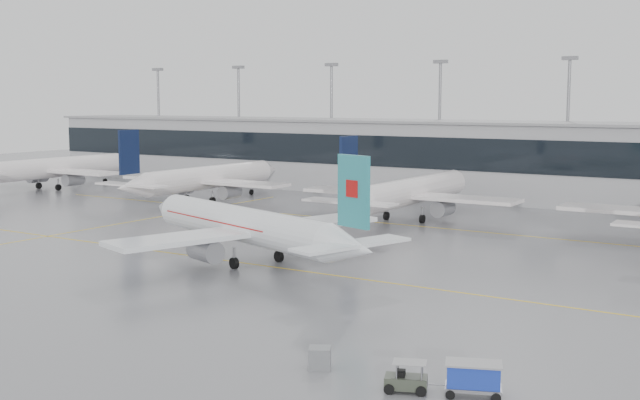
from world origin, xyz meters
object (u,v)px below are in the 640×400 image
Objects in this scene: baggage_cart at (473,376)px; gse_unit at (320,358)px; air_canada_jet at (250,227)px; baggage_tug at (406,381)px.

gse_unit is at bearing 162.38° from baggage_cart.
air_canada_jet reaches higher than baggage_cart.
air_canada_jet is 38.27m from baggage_cart.
baggage_tug is at bearing 159.46° from air_canada_jet.
baggage_tug is (28.17, -22.92, -3.01)m from air_canada_jet.
air_canada_jet is at bearing 118.93° from baggage_tug.
air_canada_jet reaches higher than baggage_tug.
air_canada_jet is at bearing 106.34° from gse_unit.
baggage_cart is 9.35m from gse_unit.
baggage_tug is at bearing 180.00° from baggage_cart.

